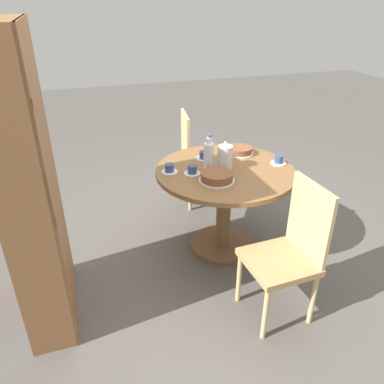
{
  "coord_description": "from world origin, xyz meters",
  "views": [
    {
      "loc": [
        -2.52,
        1.11,
        1.98
      ],
      "look_at": [
        0.0,
        0.28,
        0.58
      ],
      "focal_mm": 35.0,
      "sensor_mm": 36.0,
      "label": 1
    }
  ],
  "objects": [
    {
      "name": "chair_a",
      "position": [
        0.84,
        -0.06,
        0.5
      ],
      "size": [
        0.48,
        0.48,
        0.97
      ],
      "rotation": [
        0.0,
        0.0,
        6.13
      ],
      "color": "tan",
      "rests_on": "ground_plane"
    },
    {
      "name": "cup_a",
      "position": [
        0.25,
        0.1,
        0.77
      ],
      "size": [
        0.13,
        0.13,
        0.07
      ],
      "color": "silver",
      "rests_on": "dining_table"
    },
    {
      "name": "cake_main",
      "position": [
        -0.18,
        0.15,
        0.78
      ],
      "size": [
        0.27,
        0.27,
        0.07
      ],
      "color": "silver",
      "rests_on": "dining_table"
    },
    {
      "name": "coffee_pot",
      "position": [
        0.01,
        0.01,
        0.85
      ],
      "size": [
        0.12,
        0.12,
        0.23
      ],
      "color": "silver",
      "rests_on": "dining_table"
    },
    {
      "name": "cake_second",
      "position": [
        0.26,
        -0.25,
        0.77
      ],
      "size": [
        0.24,
        0.24,
        0.06
      ],
      "color": "silver",
      "rests_on": "dining_table"
    },
    {
      "name": "dining_table",
      "position": [
        0.0,
        0.0,
        0.57
      ],
      "size": [
        1.12,
        1.12,
        0.74
      ],
      "color": "brown",
      "rests_on": "ground_plane"
    },
    {
      "name": "cup_c",
      "position": [
        0.0,
        0.28,
        0.77
      ],
      "size": [
        0.13,
        0.13,
        0.07
      ],
      "color": "silver",
      "rests_on": "dining_table"
    },
    {
      "name": "ground_plane",
      "position": [
        0.0,
        0.0,
        0.0
      ],
      "size": [
        14.0,
        14.0,
        0.0
      ],
      "primitive_type": "plane",
      "color": "#56514C"
    },
    {
      "name": "cup_d",
      "position": [
        -0.03,
        -0.46,
        0.77
      ],
      "size": [
        0.13,
        0.13,
        0.07
      ],
      "color": "silver",
      "rests_on": "dining_table"
    },
    {
      "name": "water_bottle",
      "position": [
        0.04,
        0.13,
        0.86
      ],
      "size": [
        0.08,
        0.08,
        0.29
      ],
      "color": "silver",
      "rests_on": "dining_table"
    },
    {
      "name": "chair_b",
      "position": [
        -0.84,
        -0.11,
        0.5
      ],
      "size": [
        0.44,
        0.44,
        0.97
      ],
      "rotation": [
        0.0,
        0.0,
        9.47
      ],
      "color": "tan",
      "rests_on": "ground_plane"
    },
    {
      "name": "bookshelf",
      "position": [
        -0.32,
        1.39,
        0.91
      ],
      "size": [
        0.8,
        0.28,
        1.89
      ],
      "rotation": [
        0.0,
        0.0,
        3.14
      ],
      "color": "brown",
      "rests_on": "ground_plane"
    },
    {
      "name": "cup_b",
      "position": [
        0.09,
        0.44,
        0.77
      ],
      "size": [
        0.13,
        0.13,
        0.07
      ],
      "color": "silver",
      "rests_on": "dining_table"
    }
  ]
}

